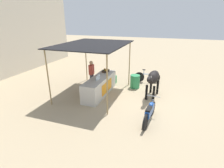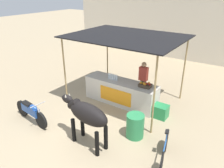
{
  "view_description": "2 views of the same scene",
  "coord_description": "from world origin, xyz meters",
  "px_view_note": "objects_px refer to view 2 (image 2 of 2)",
  "views": [
    {
      "loc": [
        -8.06,
        -1.28,
        3.92
      ],
      "look_at": [
        -0.16,
        1.45,
        0.74
      ],
      "focal_mm": 28.0,
      "sensor_mm": 36.0,
      "label": 1
    },
    {
      "loc": [
        4.13,
        -4.48,
        4.37
      ],
      "look_at": [
        0.02,
        1.55,
        1.08
      ],
      "focal_mm": 35.0,
      "sensor_mm": 36.0,
      "label": 2
    }
  ],
  "objects_px": {
    "water_barrel": "(135,126)",
    "bicycle_leaning": "(164,151)",
    "fruit_crate": "(145,85)",
    "motorcycle_parked": "(31,111)",
    "vendor_behind_counter": "(143,81)",
    "cooler_box": "(159,111)",
    "stall_counter": "(121,92)",
    "cow": "(87,114)"
  },
  "relations": [
    {
      "from": "motorcycle_parked",
      "to": "bicycle_leaning",
      "type": "bearing_deg",
      "value": 9.81
    },
    {
      "from": "motorcycle_parked",
      "to": "bicycle_leaning",
      "type": "height_order",
      "value": "motorcycle_parked"
    },
    {
      "from": "water_barrel",
      "to": "motorcycle_parked",
      "type": "distance_m",
      "value": 3.61
    },
    {
      "from": "stall_counter",
      "to": "motorcycle_parked",
      "type": "distance_m",
      "value": 3.43
    },
    {
      "from": "fruit_crate",
      "to": "motorcycle_parked",
      "type": "relative_size",
      "value": 0.24
    },
    {
      "from": "vendor_behind_counter",
      "to": "bicycle_leaning",
      "type": "bearing_deg",
      "value": -53.6
    },
    {
      "from": "vendor_behind_counter",
      "to": "water_barrel",
      "type": "xyz_separation_m",
      "value": [
        0.95,
        -2.35,
        -0.46
      ]
    },
    {
      "from": "cooler_box",
      "to": "water_barrel",
      "type": "relative_size",
      "value": 0.77
    },
    {
      "from": "vendor_behind_counter",
      "to": "motorcycle_parked",
      "type": "bearing_deg",
      "value": -123.44
    },
    {
      "from": "cooler_box",
      "to": "water_barrel",
      "type": "xyz_separation_m",
      "value": [
        -0.18,
        -1.5,
        0.15
      ]
    },
    {
      "from": "cow",
      "to": "motorcycle_parked",
      "type": "distance_m",
      "value": 2.46
    },
    {
      "from": "vendor_behind_counter",
      "to": "stall_counter",
      "type": "bearing_deg",
      "value": -128.12
    },
    {
      "from": "vendor_behind_counter",
      "to": "water_barrel",
      "type": "bearing_deg",
      "value": -68.05
    },
    {
      "from": "bicycle_leaning",
      "to": "stall_counter",
      "type": "bearing_deg",
      "value": 141.94
    },
    {
      "from": "stall_counter",
      "to": "cooler_box",
      "type": "distance_m",
      "value": 1.74
    },
    {
      "from": "motorcycle_parked",
      "to": "vendor_behind_counter",
      "type": "bearing_deg",
      "value": 56.56
    },
    {
      "from": "stall_counter",
      "to": "vendor_behind_counter",
      "type": "relative_size",
      "value": 1.82
    },
    {
      "from": "stall_counter",
      "to": "cow",
      "type": "bearing_deg",
      "value": -78.51
    },
    {
      "from": "stall_counter",
      "to": "cooler_box",
      "type": "relative_size",
      "value": 5.0
    },
    {
      "from": "cooler_box",
      "to": "motorcycle_parked",
      "type": "height_order",
      "value": "motorcycle_parked"
    },
    {
      "from": "motorcycle_parked",
      "to": "fruit_crate",
      "type": "bearing_deg",
      "value": 46.06
    },
    {
      "from": "motorcycle_parked",
      "to": "cooler_box",
      "type": "bearing_deg",
      "value": 38.39
    },
    {
      "from": "vendor_behind_counter",
      "to": "motorcycle_parked",
      "type": "xyz_separation_m",
      "value": [
        -2.42,
        -3.66,
        -0.42
      ]
    },
    {
      "from": "water_barrel",
      "to": "bicycle_leaning",
      "type": "distance_m",
      "value": 1.29
    },
    {
      "from": "cooler_box",
      "to": "water_barrel",
      "type": "distance_m",
      "value": 1.52
    },
    {
      "from": "cooler_box",
      "to": "cow",
      "type": "height_order",
      "value": "cow"
    },
    {
      "from": "water_barrel",
      "to": "cow",
      "type": "bearing_deg",
      "value": -131.67
    },
    {
      "from": "bicycle_leaning",
      "to": "cooler_box",
      "type": "bearing_deg",
      "value": 116.07
    },
    {
      "from": "cow",
      "to": "motorcycle_parked",
      "type": "xyz_separation_m",
      "value": [
        -2.38,
        -0.2,
        -0.6
      ]
    },
    {
      "from": "cow",
      "to": "motorcycle_parked",
      "type": "relative_size",
      "value": 1.03
    },
    {
      "from": "fruit_crate",
      "to": "bicycle_leaning",
      "type": "xyz_separation_m",
      "value": [
        1.69,
        -2.17,
        -0.69
      ]
    },
    {
      "from": "vendor_behind_counter",
      "to": "bicycle_leaning",
      "type": "height_order",
      "value": "vendor_behind_counter"
    },
    {
      "from": "fruit_crate",
      "to": "water_barrel",
      "type": "relative_size",
      "value": 0.57
    },
    {
      "from": "water_barrel",
      "to": "motorcycle_parked",
      "type": "bearing_deg",
      "value": -158.73
    },
    {
      "from": "fruit_crate",
      "to": "vendor_behind_counter",
      "type": "relative_size",
      "value": 0.27
    },
    {
      "from": "water_barrel",
      "to": "stall_counter",
      "type": "bearing_deg",
      "value": 133.91
    },
    {
      "from": "vendor_behind_counter",
      "to": "cooler_box",
      "type": "relative_size",
      "value": 2.75
    },
    {
      "from": "bicycle_leaning",
      "to": "motorcycle_parked",
      "type": "bearing_deg",
      "value": -170.19
    },
    {
      "from": "cow",
      "to": "bicycle_leaning",
      "type": "distance_m",
      "value": 2.34
    },
    {
      "from": "fruit_crate",
      "to": "cooler_box",
      "type": "distance_m",
      "value": 1.07
    },
    {
      "from": "cow",
      "to": "bicycle_leaning",
      "type": "bearing_deg",
      "value": 15.13
    },
    {
      "from": "fruit_crate",
      "to": "stall_counter",
      "type": "bearing_deg",
      "value": -177.28
    }
  ]
}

